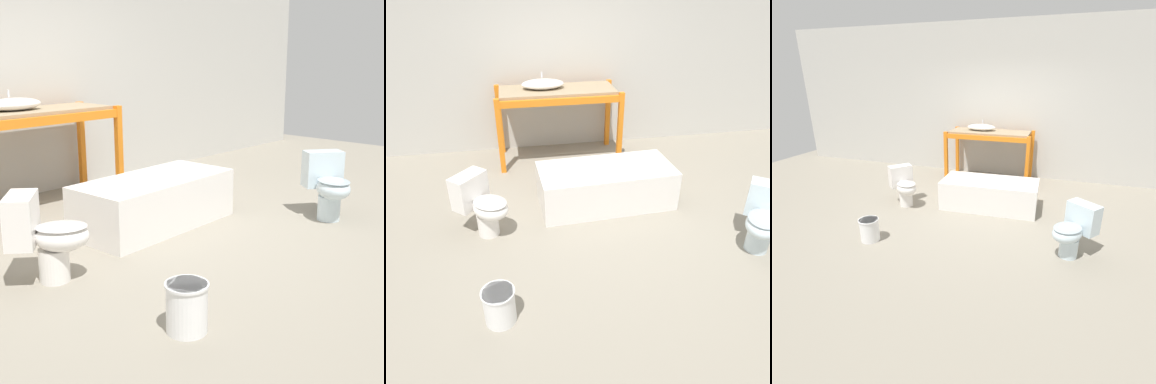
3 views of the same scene
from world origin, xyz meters
The scene contains 8 objects.
ground_plane centered at (0.00, 0.00, 0.00)m, with size 12.00×12.00×0.00m, color gray.
warehouse_wall_rear centered at (0.00, 2.20, 1.60)m, with size 10.80×0.08×3.20m.
shelving_rack centered at (-0.24, 1.66, 0.89)m, with size 1.77×0.78×1.06m.
sink_basin centered at (-0.44, 1.70, 1.13)m, with size 0.60×0.35×0.21m.
bathtub_main centered at (0.13, 0.23, 0.28)m, with size 1.63×0.80×0.49m.
toilet_near centered at (1.47, -0.90, 0.36)m, with size 0.63×0.67×0.67m.
toilet_far centered at (-1.31, -0.12, 0.36)m, with size 0.67×0.65×0.67m.
bucket_white centered at (-1.16, -1.39, 0.17)m, with size 0.27×0.27×0.32m.
Camera 2 is at (-0.92, -3.60, 2.47)m, focal length 35.00 mm.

